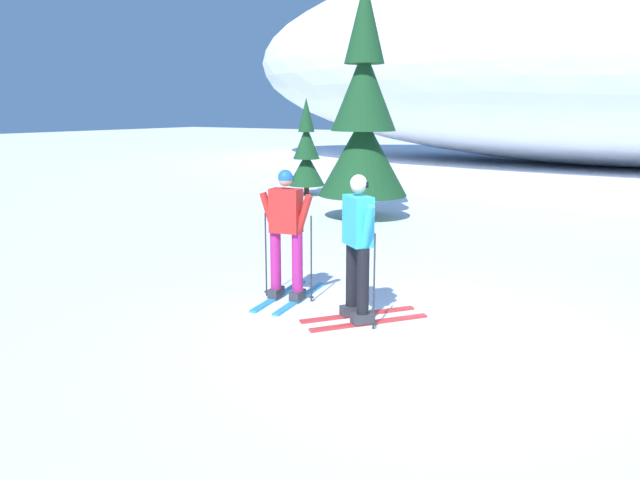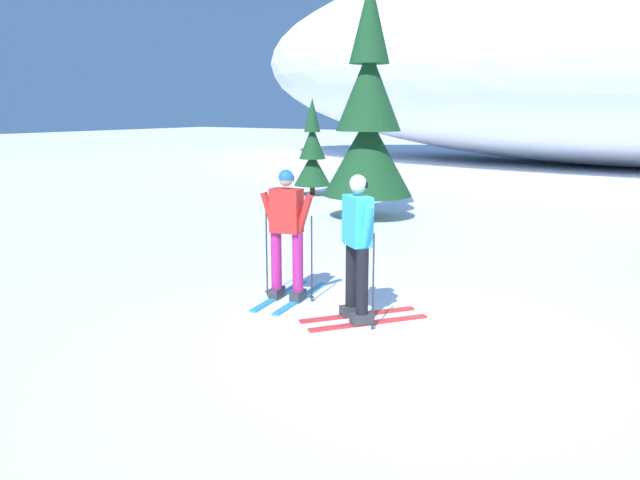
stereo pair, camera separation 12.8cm
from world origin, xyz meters
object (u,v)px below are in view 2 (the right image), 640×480
(skier_red_jacket, at_px, (287,232))
(skier_cyan_jacket, at_px, (358,245))
(pine_tree_center_left, at_px, (368,121))
(pine_tree_far_left, at_px, (312,155))

(skier_red_jacket, bearing_deg, skier_cyan_jacket, -11.40)
(pine_tree_center_left, bearing_deg, skier_cyan_jacket, -62.20)
(skier_cyan_jacket, bearing_deg, pine_tree_center_left, 117.80)
(skier_cyan_jacket, relative_size, pine_tree_far_left, 0.63)
(skier_cyan_jacket, bearing_deg, skier_red_jacket, 168.60)
(pine_tree_far_left, relative_size, pine_tree_center_left, 0.53)
(skier_red_jacket, xyz_separation_m, pine_tree_far_left, (-5.68, 9.17, 0.26))
(skier_red_jacket, relative_size, pine_tree_far_left, 0.62)
(skier_cyan_jacket, bearing_deg, pine_tree_far_left, 126.38)
(skier_red_jacket, distance_m, pine_tree_far_left, 10.79)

